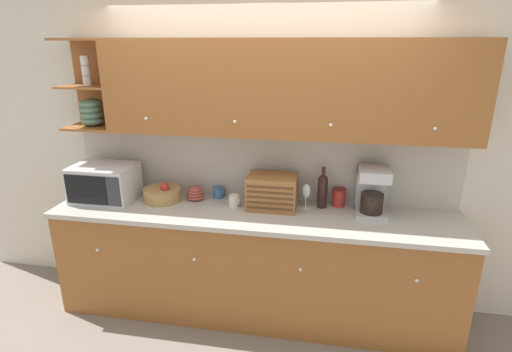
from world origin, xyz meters
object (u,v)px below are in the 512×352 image
(fruit_basket, at_px, (162,194))
(bowl_stack_on_counter, at_px, (195,193))
(bread_box, at_px, (272,192))
(wine_bottle, at_px, (323,189))
(storage_canister, at_px, (339,197))
(coffee_maker, at_px, (372,190))
(wine_glass, at_px, (306,192))
(mug, at_px, (234,201))
(microwave, at_px, (105,183))
(mug_blue_second, at_px, (219,192))

(fruit_basket, relative_size, bowl_stack_on_counter, 2.03)
(bread_box, xyz_separation_m, wine_bottle, (0.40, 0.08, 0.02))
(storage_canister, bearing_deg, wine_bottle, -158.12)
(coffee_maker, bearing_deg, bowl_stack_on_counter, 178.73)
(wine_glass, bearing_deg, wine_bottle, 17.62)
(mug, height_order, coffee_maker, coffee_maker)
(mug, bearing_deg, wine_bottle, 8.88)
(microwave, distance_m, wine_glass, 1.70)
(bowl_stack_on_counter, distance_m, bread_box, 0.68)
(bowl_stack_on_counter, xyz_separation_m, wine_glass, (0.94, -0.02, 0.08))
(microwave, relative_size, bread_box, 1.29)
(coffee_maker, bearing_deg, mug, -177.05)
(coffee_maker, bearing_deg, wine_glass, 178.44)
(mug_blue_second, distance_m, bread_box, 0.51)
(bowl_stack_on_counter, bearing_deg, wine_glass, -1.11)
(fruit_basket, relative_size, coffee_maker, 0.83)
(storage_canister, bearing_deg, mug_blue_second, -179.77)
(bread_box, bearing_deg, mug, -175.06)
(microwave, relative_size, mug_blue_second, 5.17)
(mug, relative_size, coffee_maker, 0.26)
(wine_glass, bearing_deg, coffee_maker, -1.56)
(mug, distance_m, storage_canister, 0.86)
(mug, distance_m, coffee_maker, 1.10)
(wine_bottle, distance_m, storage_canister, 0.17)
(microwave, xyz_separation_m, mug, (1.11, 0.06, -0.10))
(bread_box, height_order, coffee_maker, coffee_maker)
(mug, bearing_deg, coffee_maker, 2.95)
(mug_blue_second, bearing_deg, fruit_basket, -161.75)
(bread_box, bearing_deg, wine_bottle, 11.90)
(mug, bearing_deg, storage_canister, 11.08)
(mug_blue_second, relative_size, bread_box, 0.25)
(fruit_basket, bearing_deg, microwave, -172.01)
(bowl_stack_on_counter, relative_size, wine_glass, 0.75)
(microwave, distance_m, mug, 1.12)
(wine_glass, bearing_deg, bowl_stack_on_counter, 178.89)
(bowl_stack_on_counter, bearing_deg, coffee_maker, -1.27)
(mug, bearing_deg, bowl_stack_on_counter, 166.30)
(fruit_basket, height_order, bowl_stack_on_counter, fruit_basket)
(bowl_stack_on_counter, bearing_deg, storage_canister, 3.66)
(bowl_stack_on_counter, bearing_deg, mug_blue_second, 21.58)
(mug_blue_second, relative_size, mug, 1.02)
(microwave, xyz_separation_m, wine_bottle, (1.82, 0.17, 0.00))
(bread_box, xyz_separation_m, coffee_maker, (0.78, 0.03, 0.05))
(wine_bottle, bearing_deg, bowl_stack_on_counter, -178.79)
(bread_box, height_order, wine_glass, bread_box)
(bowl_stack_on_counter, relative_size, mug_blue_second, 1.56)
(wine_glass, height_order, storage_canister, wine_glass)
(mug, xyz_separation_m, wine_bottle, (0.71, 0.11, 0.11))
(bread_box, distance_m, coffee_maker, 0.78)
(mug_blue_second, bearing_deg, wine_bottle, -3.26)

